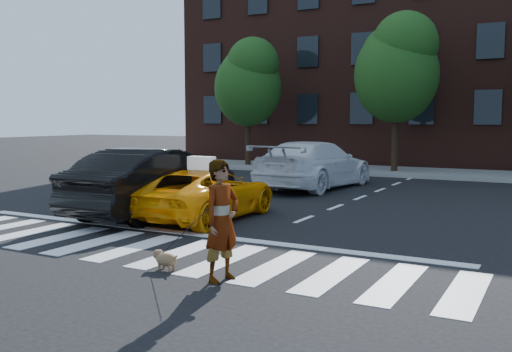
{
  "coord_description": "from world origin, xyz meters",
  "views": [
    {
      "loc": [
        7.12,
        -8.32,
        2.45
      ],
      "look_at": [
        0.69,
        3.6,
        1.1
      ],
      "focal_mm": 40.0,
      "sensor_mm": 36.0,
      "label": 1
    }
  ],
  "objects_px": {
    "white_suv": "(314,165)",
    "dog": "(164,259)",
    "tree_mid": "(397,64)",
    "black_sedan": "(155,182)",
    "tree_left": "(248,79)",
    "taxi": "(206,194)",
    "woman": "(222,221)"
  },
  "relations": [
    {
      "from": "tree_mid",
      "to": "black_sedan",
      "type": "height_order",
      "value": "tree_mid"
    },
    {
      "from": "dog",
      "to": "tree_left",
      "type": "bearing_deg",
      "value": 124.1
    },
    {
      "from": "black_sedan",
      "to": "tree_mid",
      "type": "bearing_deg",
      "value": -100.47
    },
    {
      "from": "tree_left",
      "to": "dog",
      "type": "height_order",
      "value": "tree_left"
    },
    {
      "from": "tree_mid",
      "to": "white_suv",
      "type": "distance_m",
      "value": 7.77
    },
    {
      "from": "tree_left",
      "to": "tree_mid",
      "type": "bearing_deg",
      "value": -0.0
    },
    {
      "from": "taxi",
      "to": "woman",
      "type": "xyz_separation_m",
      "value": [
        3.21,
        -4.47,
        0.31
      ]
    },
    {
      "from": "white_suv",
      "to": "dog",
      "type": "relative_size",
      "value": 10.37
    },
    {
      "from": "taxi",
      "to": "white_suv",
      "type": "xyz_separation_m",
      "value": [
        -0.06,
        7.08,
        0.22
      ]
    },
    {
      "from": "white_suv",
      "to": "tree_mid",
      "type": "bearing_deg",
      "value": -95.59
    },
    {
      "from": "taxi",
      "to": "white_suv",
      "type": "height_order",
      "value": "white_suv"
    },
    {
      "from": "dog",
      "to": "white_suv",
      "type": "bearing_deg",
      "value": 109.43
    },
    {
      "from": "black_sedan",
      "to": "woman",
      "type": "distance_m",
      "value": 6.29
    },
    {
      "from": "tree_mid",
      "to": "dog",
      "type": "relative_size",
      "value": 12.71
    },
    {
      "from": "taxi",
      "to": "woman",
      "type": "height_order",
      "value": "woman"
    },
    {
      "from": "woman",
      "to": "white_suv",
      "type": "bearing_deg",
      "value": 27.36
    },
    {
      "from": "white_suv",
      "to": "dog",
      "type": "xyz_separation_m",
      "value": [
        2.12,
        -11.45,
        -0.65
      ]
    },
    {
      "from": "taxi",
      "to": "dog",
      "type": "distance_m",
      "value": 4.85
    },
    {
      "from": "black_sedan",
      "to": "dog",
      "type": "xyz_separation_m",
      "value": [
        3.48,
        -4.16,
        -0.67
      ]
    },
    {
      "from": "tree_mid",
      "to": "white_suv",
      "type": "height_order",
      "value": "tree_mid"
    },
    {
      "from": "white_suv",
      "to": "woman",
      "type": "distance_m",
      "value": 12.0
    },
    {
      "from": "black_sedan",
      "to": "woman",
      "type": "xyz_separation_m",
      "value": [
        4.64,
        -4.25,
        0.07
      ]
    },
    {
      "from": "tree_left",
      "to": "white_suv",
      "type": "xyz_separation_m",
      "value": [
        6.33,
        -6.55,
        -3.6
      ]
    },
    {
      "from": "tree_mid",
      "to": "dog",
      "type": "xyz_separation_m",
      "value": [
        0.95,
        -18.01,
        -4.67
      ]
    },
    {
      "from": "woman",
      "to": "dog",
      "type": "relative_size",
      "value": 3.31
    },
    {
      "from": "white_suv",
      "to": "dog",
      "type": "distance_m",
      "value": 11.67
    },
    {
      "from": "tree_left",
      "to": "white_suv",
      "type": "bearing_deg",
      "value": -45.99
    },
    {
      "from": "taxi",
      "to": "dog",
      "type": "height_order",
      "value": "taxi"
    },
    {
      "from": "black_sedan",
      "to": "dog",
      "type": "distance_m",
      "value": 5.47
    },
    {
      "from": "tree_mid",
      "to": "taxi",
      "type": "distance_m",
      "value": 14.32
    },
    {
      "from": "tree_mid",
      "to": "taxi",
      "type": "relative_size",
      "value": 1.6
    },
    {
      "from": "white_suv",
      "to": "black_sedan",
      "type": "bearing_deg",
      "value": 83.9
    }
  ]
}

